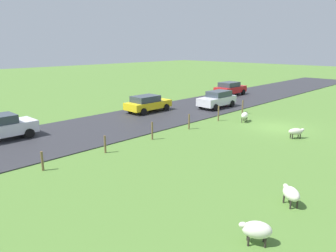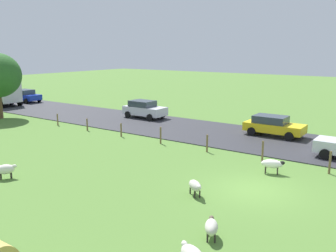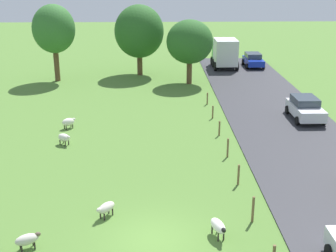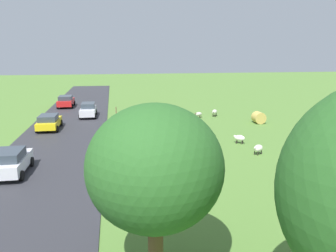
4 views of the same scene
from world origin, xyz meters
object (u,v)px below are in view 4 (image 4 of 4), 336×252
(sheep_2, at_px, (240,138))
(sheep_0, at_px, (178,119))
(sheep_4, at_px, (198,114))
(car_2, at_px, (88,110))
(car_1, at_px, (10,162))
(car_0, at_px, (66,101))
(hay_bale_0, at_px, (259,118))
(sheep_3, at_px, (132,116))
(car_3, at_px, (49,122))
(tree_1, at_px, (155,168))
(sheep_5, at_px, (258,148))
(sheep_1, at_px, (215,112))

(sheep_2, bearing_deg, sheep_0, -68.36)
(sheep_4, height_order, car_2, car_2)
(sheep_2, xyz_separation_m, car_1, (17.40, 4.73, 0.41))
(sheep_4, distance_m, car_1, 23.43)
(car_0, bearing_deg, sheep_4, 148.12)
(sheep_2, xyz_separation_m, hay_bale_0, (-5.19, -7.62, 0.13))
(car_1, bearing_deg, sheep_3, -119.04)
(sheep_3, height_order, car_3, car_3)
(sheep_2, height_order, car_3, car_3)
(sheep_0, height_order, tree_1, tree_1)
(tree_1, distance_m, car_2, 31.00)
(car_0, bearing_deg, sheep_5, 124.95)
(sheep_3, relative_size, car_1, 0.31)
(sheep_4, xyz_separation_m, car_2, (13.10, -2.65, 0.46))
(hay_bale_0, xyz_separation_m, tree_1, (14.58, 23.83, 3.50))
(sheep_3, relative_size, tree_1, 0.20)
(sheep_1, distance_m, hay_bale_0, 5.87)
(sheep_2, height_order, car_1, car_1)
(sheep_5, bearing_deg, sheep_3, -57.81)
(sheep_2, relative_size, car_1, 0.25)
(hay_bale_0, bearing_deg, car_3, -1.15)
(tree_1, height_order, car_3, tree_1)
(car_2, bearing_deg, sheep_3, 147.15)
(sheep_3, height_order, tree_1, tree_1)
(sheep_2, height_order, sheep_4, sheep_2)
(sheep_0, distance_m, sheep_3, 5.33)
(sheep_0, xyz_separation_m, car_1, (13.75, 13.93, 0.43))
(car_0, bearing_deg, sheep_0, 136.85)
(tree_1, bearing_deg, sheep_1, -111.01)
(sheep_0, bearing_deg, sheep_4, -140.70)
(sheep_4, relative_size, car_1, 0.26)
(sheep_3, xyz_separation_m, car_2, (5.09, -3.29, 0.36))
(sheep_4, relative_size, hay_bale_0, 0.86)
(sheep_2, xyz_separation_m, sheep_4, (0.65, -11.66, -0.05))
(car_0, xyz_separation_m, car_1, (0.06, 26.77, 0.01))
(sheep_2, distance_m, sheep_5, 3.19)
(sheep_4, xyz_separation_m, hay_bale_0, (-5.84, 4.04, 0.18))
(sheep_5, relative_size, car_1, 0.26)
(sheep_0, height_order, car_1, car_1)
(sheep_3, distance_m, hay_bale_0, 14.26)
(sheep_2, distance_m, sheep_4, 11.68)
(tree_1, relative_size, car_0, 1.41)
(sheep_4, relative_size, tree_1, 0.17)
(sheep_5, height_order, car_2, car_2)
(sheep_1, relative_size, car_1, 0.31)
(sheep_4, distance_m, sheep_5, 14.87)
(car_2, bearing_deg, tree_1, 98.11)
(tree_1, bearing_deg, sheep_2, -120.08)
(sheep_2, xyz_separation_m, tree_1, (9.40, 16.22, 3.63))
(sheep_1, relative_size, sheep_3, 1.00)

